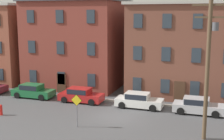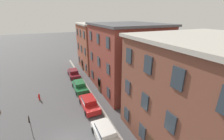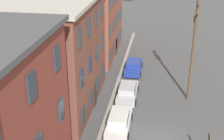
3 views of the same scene
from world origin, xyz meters
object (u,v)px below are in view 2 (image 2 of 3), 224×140
Objects in this scene: car_maroon at (74,73)px; car_green at (80,86)px; caution_sign at (30,123)px; fire_hydrant at (39,97)px; car_red at (89,103)px; car_white at (106,134)px.

car_green is (6.11, -0.17, 0.00)m from car_maroon.
car_green is 1.67× the size of caution_sign.
car_green is 6.10m from fire_hydrant.
caution_sign is (2.67, -6.63, 1.00)m from car_red.
car_green reaches higher than fire_hydrant.
car_maroon is at bearing 179.13° from car_red.
car_maroon and car_white have the same top height.
car_maroon is at bearing 178.40° from car_green.
car_maroon is 15.87m from caution_sign.
caution_sign is (8.19, -6.63, 1.00)m from car_green.
caution_sign reaches higher than fire_hydrant.
car_maroon is 11.63m from car_red.
car_white is at bearing -0.28° from car_red.
fire_hydrant is at bearing -128.73° from car_red.
car_maroon is 9.21m from fire_hydrant.
car_green is at bearing -1.60° from car_maroon.
caution_sign is at bearing -68.05° from car_red.
caution_sign reaches higher than car_red.
car_red is 4.58× the size of fire_hydrant.
car_maroon is 4.58× the size of fire_hydrant.
fire_hydrant is at bearing -150.93° from car_white.
caution_sign is at bearing -25.44° from car_maroon.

